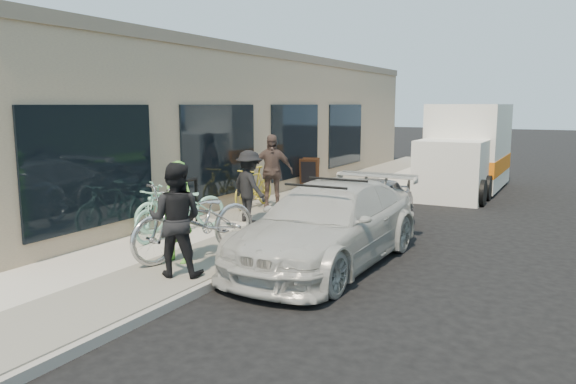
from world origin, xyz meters
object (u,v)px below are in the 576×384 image
at_px(sandwich_board, 309,173).
at_px(tandem_bike, 196,220).
at_px(bystander_a, 249,186).
at_px(bystander_b, 271,171).
at_px(bike_rack, 188,197).
at_px(sedan_white, 328,224).
at_px(woman_rider, 178,212).
at_px(cruiser_bike_c, 254,187).
at_px(sedan_silver, 365,207).
at_px(moving_truck, 466,153).
at_px(cruiser_bike_a, 163,212).
at_px(cruiser_bike_b, 181,206).
at_px(man_standing, 176,219).

xyz_separation_m(sandwich_board, tandem_bike, (1.74, -7.99, 0.17)).
distance_m(bystander_a, bystander_b, 1.73).
xyz_separation_m(bike_rack, sedan_white, (3.70, -0.95, -0.05)).
bearing_deg(bike_rack, bystander_b, 75.49).
relative_size(woman_rider, cruiser_bike_c, 0.98).
xyz_separation_m(sedan_silver, tandem_bike, (-1.78, -3.31, 0.17)).
xyz_separation_m(moving_truck, cruiser_bike_a, (-3.76, -9.98, -0.54)).
xyz_separation_m(cruiser_bike_b, bystander_b, (0.38, 3.06, 0.41)).
xyz_separation_m(woman_rider, cruiser_bike_c, (-1.49, 4.80, -0.32)).
distance_m(cruiser_bike_a, cruiser_bike_c, 3.68).
bearing_deg(cruiser_bike_b, sedan_white, 22.77).
bearing_deg(cruiser_bike_b, woman_rider, -23.37).
height_order(bike_rack, sandwich_board, bike_rack).
bearing_deg(moving_truck, tandem_bike, -102.67).
xyz_separation_m(sedan_white, woman_rider, (-2.02, -1.48, 0.29)).
xyz_separation_m(bike_rack, moving_truck, (4.18, 8.68, 0.46)).
bearing_deg(cruiser_bike_a, bystander_b, 83.61).
height_order(sedan_silver, bystander_b, bystander_b).
relative_size(sandwich_board, bystander_b, 0.50).
distance_m(bike_rack, man_standing, 3.72).
relative_size(bystander_a, bystander_b, 0.86).
relative_size(tandem_bike, cruiser_bike_b, 1.25).
height_order(cruiser_bike_c, bystander_a, bystander_a).
xyz_separation_m(tandem_bike, cruiser_bike_b, (-1.52, 1.50, -0.13)).
bearing_deg(cruiser_bike_c, sandwich_board, 93.80).
bearing_deg(sandwich_board, moving_truck, 16.65).
distance_m(sedan_silver, cruiser_bike_a, 4.04).
relative_size(bike_rack, woman_rider, 0.59).
bearing_deg(cruiser_bike_a, woman_rider, -44.71).
bearing_deg(bystander_b, man_standing, -104.76).
height_order(bike_rack, sedan_silver, sedan_silver).
bearing_deg(bike_rack, sedan_silver, 19.27).
bearing_deg(bystander_a, bike_rack, 61.76).
bearing_deg(woman_rider, man_standing, -52.66).
xyz_separation_m(bike_rack, sedan_silver, (3.56, 1.24, -0.13)).
bearing_deg(sandwich_board, bystander_b, -96.89).
bearing_deg(sandwich_board, bystander_a, -95.77).
distance_m(sandwich_board, sedan_white, 7.80).
relative_size(sandwich_board, cruiser_bike_c, 0.54).
bearing_deg(sandwich_board, cruiser_bike_c, -104.25).
distance_m(bike_rack, cruiser_bike_c, 2.38).
bearing_deg(man_standing, cruiser_bike_a, -66.58).
height_order(sedan_white, tandem_bike, same).
bearing_deg(bystander_a, moving_truck, -87.65).
xyz_separation_m(tandem_bike, cruiser_bike_a, (-1.36, 0.77, -0.12)).
height_order(man_standing, bystander_a, man_standing).
xyz_separation_m(sandwich_board, cruiser_bike_b, (0.23, -6.49, 0.04)).
xyz_separation_m(man_standing, bystander_b, (-1.49, 5.52, 0.06)).
bearing_deg(sandwich_board, cruiser_bike_b, -104.95).
height_order(cruiser_bike_b, bystander_b, bystander_b).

